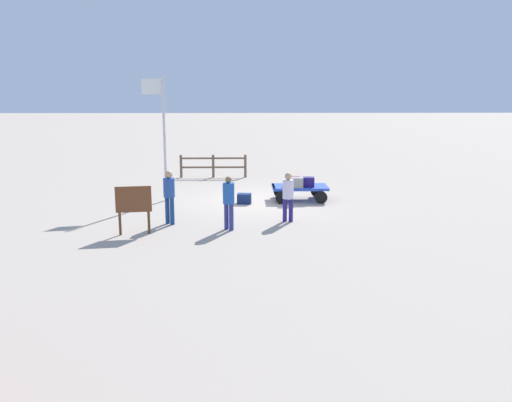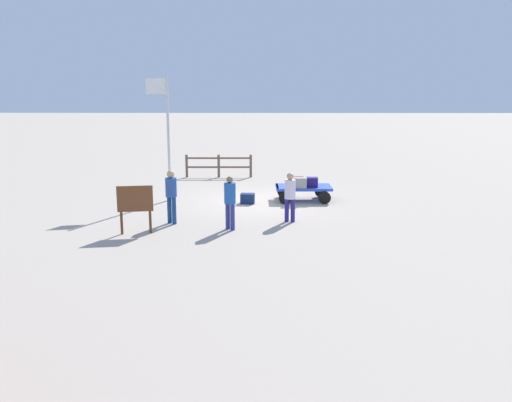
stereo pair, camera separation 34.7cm
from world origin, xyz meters
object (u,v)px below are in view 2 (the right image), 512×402
at_px(worker_lead, 290,193).
at_px(worker_supervisor, 230,198).
at_px(suitcase_maroon, 296,182).
at_px(flagpole, 166,128).
at_px(worker_trailing, 171,192).
at_px(signboard, 135,202).
at_px(suitcase_olive, 300,183).
at_px(suitcase_grey, 312,182).
at_px(luggage_cart, 303,189).
at_px(suitcase_navy, 248,199).

height_order(worker_lead, worker_supervisor, worker_supervisor).
height_order(suitcase_maroon, flagpole, flagpole).
xyz_separation_m(worker_trailing, signboard, (0.89, 1.24, -0.07)).
bearing_deg(suitcase_olive, worker_trailing, 36.99).
bearing_deg(suitcase_grey, worker_lead, 72.56).
height_order(luggage_cart, flagpole, flagpole).
xyz_separation_m(suitcase_grey, suitcase_olive, (0.48, 0.18, 0.01)).
relative_size(luggage_cart, suitcase_maroon, 3.78).
bearing_deg(luggage_cart, flagpole, -0.69).
distance_m(suitcase_olive, worker_trailing, 5.47).
relative_size(luggage_cart, worker_supervisor, 1.28).
xyz_separation_m(suitcase_grey, suitcase_navy, (2.45, 0.39, -0.56)).
relative_size(suitcase_maroon, suitcase_olive, 0.98).
bearing_deg(worker_trailing, luggage_cart, -141.13).
bearing_deg(worker_supervisor, luggage_cart, -120.51).
distance_m(suitcase_navy, worker_trailing, 3.98).
distance_m(suitcase_grey, flagpole, 5.93).
bearing_deg(suitcase_maroon, suitcase_navy, 15.72).
height_order(worker_lead, worker_trailing, worker_trailing).
relative_size(suitcase_grey, worker_supervisor, 0.27).
bearing_deg(suitcase_maroon, worker_trailing, 40.23).
relative_size(suitcase_grey, suitcase_navy, 0.84).
height_order(luggage_cart, suitcase_olive, suitcase_olive).
height_order(suitcase_olive, worker_trailing, worker_trailing).
bearing_deg(worker_lead, suitcase_maroon, -97.01).
height_order(suitcase_maroon, worker_lead, worker_lead).
distance_m(suitcase_maroon, suitcase_navy, 2.01).
bearing_deg(suitcase_olive, suitcase_maroon, -69.34).
bearing_deg(flagpole, suitcase_grey, 177.56).
bearing_deg(suitcase_navy, worker_lead, 117.40).
height_order(luggage_cart, worker_lead, worker_lead).
relative_size(worker_supervisor, flagpole, 0.36).
bearing_deg(worker_lead, flagpole, -36.93).
relative_size(suitcase_maroon, worker_trailing, 0.32).
height_order(worker_lead, signboard, worker_lead).
bearing_deg(worker_lead, worker_trailing, 4.02).
bearing_deg(suitcase_grey, suitcase_maroon, -12.45).
distance_m(suitcase_maroon, signboard, 7.06).
xyz_separation_m(suitcase_navy, flagpole, (3.11, -0.63, 2.59)).
bearing_deg(worker_supervisor, signboard, 10.03).
relative_size(suitcase_grey, suitcase_maroon, 0.81).
xyz_separation_m(suitcase_grey, suitcase_maroon, (0.59, -0.13, -0.00)).
height_order(worker_supervisor, flagpole, flagpole).
bearing_deg(signboard, worker_supervisor, -169.97).
bearing_deg(suitcase_olive, signboard, 40.73).
bearing_deg(suitcase_olive, worker_supervisor, 58.88).
height_order(luggage_cart, worker_trailing, worker_trailing).
xyz_separation_m(luggage_cart, flagpole, (5.23, -0.06, 2.35)).
bearing_deg(suitcase_maroon, luggage_cart, -170.71).
bearing_deg(worker_trailing, suitcase_grey, -144.43).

